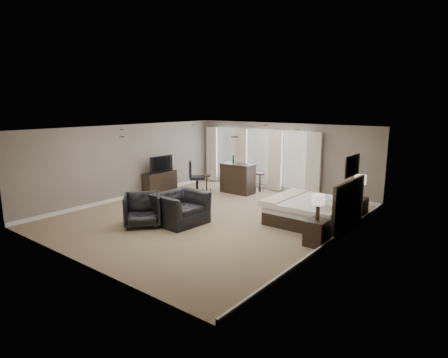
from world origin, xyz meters
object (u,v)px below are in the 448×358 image
Objects in this scene: lamp_near at (318,207)px; dresser at (160,182)px; nightstand_near at (317,232)px; armchair_near at (180,203)px; tv at (160,170)px; bed at (310,199)px; bar_stool_right at (260,182)px; nightstand_far at (358,207)px; lamp_far at (360,186)px; desk_chair at (197,177)px; armchair_far at (142,208)px; bar_stool_left at (207,184)px; bar_counter at (238,178)px.

lamp_near is 7.07m from dresser.
armchair_near reaches higher than nightstand_near.
armchair_near is at bearing -167.52° from lamp_near.
bed is at bearing -88.96° from tv.
dresser reaches higher than nightstand_near.
nightstand_far is at bearing -12.51° from bar_stool_right.
desk_chair is (-5.84, -0.68, -0.31)m from lamp_far.
lamp_near is at bearing -28.13° from armchair_far.
bar_stool_left is 0.45m from desk_chair.
lamp_far is 0.64× the size of tv.
nightstand_far is 5.59m from bar_stool_left.
bed is at bearing -121.54° from lamp_far.
bar_stool_left is at bearing -175.45° from lamp_far.
lamp_far is (0.00, 0.00, 0.63)m from nightstand_far.
bar_stool_right reaches higher than nightstand_far.
nightstand_near is 1.07× the size of nightstand_far.
nightstand_near is 3.81m from armchair_near.
armchair_near is 4.64m from bar_stool_right.
bar_stool_right is (-4.05, 3.80, -0.56)m from lamp_near.
armchair_far is at bearing -86.99° from bar_counter.
bar_stool_left is 0.56× the size of desk_chair.
lamp_near reaches higher than armchair_near.
bar_counter is 1.75× the size of bar_stool_right.
bed is 3.17× the size of bar_stool_left.
tv is 1.09× the size of armchair_far.
lamp_far is 0.50× the size of dresser.
nightstand_far is at bearing 12.70° from dresser.
dresser is 1.39× the size of armchair_far.
nightstand_near is 4.67m from armchair_far.
bar_stool_left is (-0.94, -0.69, -0.22)m from bar_counter.
lamp_near is at bearing -23.80° from bar_stool_left.
nightstand_near is 0.45× the size of dresser.
nightstand_near is 6.09m from bar_stool_left.
nightstand_far is at bearing -77.30° from tv.
bar_stool_left is (-5.57, -0.44, 0.05)m from nightstand_far.
bar_counter is (-4.62, 0.25, -0.36)m from lamp_far.
armchair_near reaches higher than bar_stool_right.
lamp_near is at bearing -90.00° from nightstand_far.
lamp_near is 0.85× the size of bar_stool_right.
nightstand_near is at bearing -90.00° from nightstand_far.
dresser is 3.78m from bar_stool_right.
armchair_near is at bearing -85.74° from bar_stool_right.
bed is 1.56× the size of dresser.
bar_stool_left is (-1.86, 3.28, -0.25)m from armchair_near.
bed reaches higher than nightstand_far.
bed is 6.04m from dresser.
armchair_near is at bearing -33.94° from dresser.
bar_stool_left is at bearing -138.46° from bar_stool_right.
tv is 2.94m from bar_counter.
nightstand_near is 2.96m from lamp_far.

